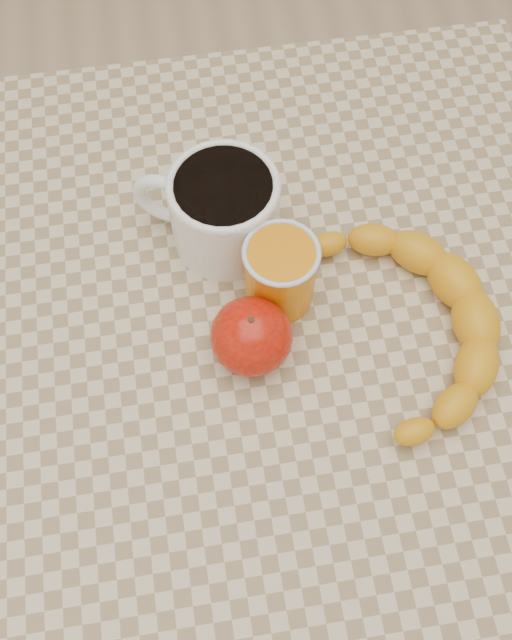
{
  "coord_description": "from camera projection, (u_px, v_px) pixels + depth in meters",
  "views": [
    {
      "loc": [
        -0.05,
        -0.32,
        1.43
      ],
      "look_at": [
        0.0,
        0.0,
        0.77
      ],
      "focal_mm": 40.0,
      "sensor_mm": 36.0,
      "label": 1
    }
  ],
  "objects": [
    {
      "name": "ground",
      "position": [
        256.0,
        488.0,
        1.43
      ],
      "size": [
        3.0,
        3.0,
        0.0
      ],
      "primitive_type": "plane",
      "color": "tan",
      "rests_on": "ground"
    },
    {
      "name": "apple",
      "position": [
        251.0,
        336.0,
        0.71
      ],
      "size": [
        0.1,
        0.1,
        0.08
      ],
      "color": "#910B04",
      "rests_on": "table"
    },
    {
      "name": "coffee_mug",
      "position": [
        222.0,
        209.0,
        0.75
      ],
      "size": [
        0.18,
        0.15,
        0.1
      ],
      "color": "white",
      "rests_on": "table"
    },
    {
      "name": "banana",
      "position": [
        413.0,
        323.0,
        0.73
      ],
      "size": [
        0.21,
        0.3,
        0.05
      ],
      "primitive_type": null,
      "rotation": [
        0.0,
        0.0,
        0.0
      ],
      "color": "orange",
      "rests_on": "table"
    },
    {
      "name": "table",
      "position": [
        256.0,
        360.0,
        0.83
      ],
      "size": [
        0.8,
        0.8,
        0.75
      ],
      "color": "#CCB890",
      "rests_on": "ground"
    },
    {
      "name": "orange_juice_glass",
      "position": [
        280.0,
        274.0,
        0.73
      ],
      "size": [
        0.08,
        0.08,
        0.09
      ],
      "color": "orange",
      "rests_on": "table"
    }
  ]
}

